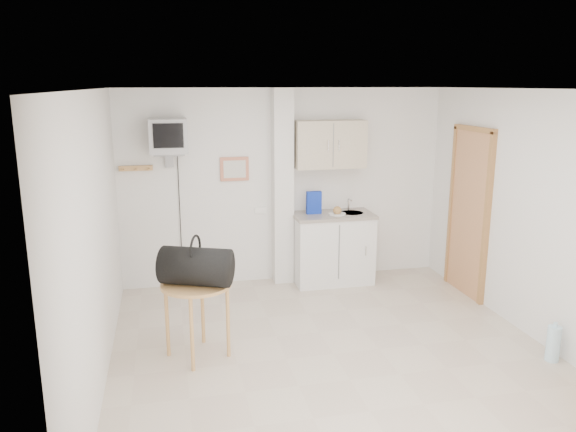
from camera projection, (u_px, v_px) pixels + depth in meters
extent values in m
plane|color=beige|center=(333.00, 354.00, 5.42)|extent=(4.50, 4.50, 0.00)
cube|color=white|center=(285.00, 186.00, 7.27)|extent=(4.20, 0.04, 2.50)
cube|color=white|center=(461.00, 333.00, 2.99)|extent=(4.20, 0.04, 2.50)
cube|color=white|center=(96.00, 243.00, 4.69)|extent=(0.04, 4.50, 2.50)
cube|color=white|center=(538.00, 218.00, 5.57)|extent=(0.04, 4.50, 2.50)
cube|color=white|center=(339.00, 89.00, 4.85)|extent=(4.20, 4.50, 0.04)
cube|color=white|center=(283.00, 188.00, 7.16)|extent=(0.25, 0.22, 2.50)
cube|color=#C26E51|center=(234.00, 169.00, 7.06)|extent=(0.36, 0.03, 0.30)
cube|color=silver|center=(235.00, 169.00, 7.05)|extent=(0.28, 0.01, 0.22)
cube|color=tan|center=(136.00, 168.00, 6.79)|extent=(0.40, 0.05, 0.06)
cube|color=white|center=(261.00, 210.00, 7.26)|extent=(0.15, 0.02, 0.08)
cylinder|color=tan|center=(123.00, 170.00, 6.70)|extent=(0.02, 0.08, 0.02)
cylinder|color=tan|center=(136.00, 170.00, 6.73)|extent=(0.02, 0.08, 0.02)
cylinder|color=tan|center=(149.00, 169.00, 6.76)|extent=(0.02, 0.08, 0.02)
cube|color=#A37E42|center=(469.00, 214.00, 6.81)|extent=(0.04, 0.75, 2.00)
cube|color=brown|center=(468.00, 214.00, 6.81)|extent=(0.06, 0.87, 2.06)
cube|color=white|center=(333.00, 249.00, 7.32)|extent=(1.00, 0.55, 0.88)
cube|color=gray|center=(333.00, 215.00, 7.21)|extent=(1.03, 0.58, 0.04)
cylinder|color=#B7B7BA|center=(352.00, 214.00, 7.27)|extent=(0.30, 0.30, 0.05)
cylinder|color=#B7B7BA|center=(348.00, 204.00, 7.37)|extent=(0.02, 0.02, 0.16)
cylinder|color=#B7B7BA|center=(350.00, 200.00, 7.30)|extent=(0.02, 0.13, 0.02)
cube|color=beige|center=(330.00, 144.00, 7.11)|extent=(0.90, 0.32, 0.60)
cube|color=#0E2AA5|center=(314.00, 203.00, 7.17)|extent=(0.19, 0.07, 0.29)
cylinder|color=white|center=(337.00, 214.00, 7.15)|extent=(0.22, 0.22, 0.01)
sphere|color=tan|center=(337.00, 210.00, 7.14)|extent=(0.11, 0.11, 0.11)
cube|color=slate|center=(169.00, 154.00, 6.71)|extent=(0.36, 0.32, 0.02)
cube|color=slate|center=(169.00, 159.00, 6.85)|extent=(0.10, 0.06, 0.20)
cube|color=#A1A1A3|center=(168.00, 136.00, 6.59)|extent=(0.44, 0.42, 0.40)
cube|color=black|center=(168.00, 136.00, 6.38)|extent=(0.34, 0.02, 0.28)
cylinder|color=black|center=(180.00, 221.00, 7.06)|extent=(0.01, 0.01, 1.73)
cylinder|color=tan|center=(196.00, 284.00, 5.22)|extent=(0.66, 0.66, 0.03)
cylinder|color=tan|center=(228.00, 322.00, 5.30)|extent=(0.04, 0.04, 0.71)
cylinder|color=tan|center=(203.00, 309.00, 5.59)|extent=(0.04, 0.04, 0.71)
cylinder|color=tan|center=(167.00, 321.00, 5.31)|extent=(0.04, 0.04, 0.71)
cylinder|color=tan|center=(192.00, 335.00, 5.03)|extent=(0.04, 0.04, 0.71)
cylinder|color=black|center=(196.00, 266.00, 5.14)|extent=(0.73, 0.58, 0.35)
torus|color=black|center=(195.00, 249.00, 5.10)|extent=(0.12, 0.25, 0.27)
cylinder|color=#B9E2F6|center=(553.00, 344.00, 5.26)|extent=(0.13, 0.13, 0.34)
cylinder|color=#B9E2F6|center=(555.00, 325.00, 5.21)|extent=(0.04, 0.04, 0.04)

